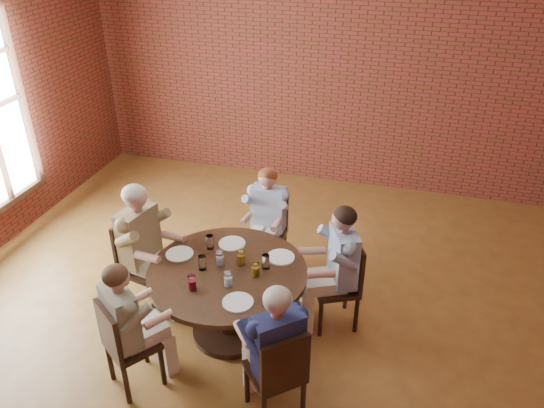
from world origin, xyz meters
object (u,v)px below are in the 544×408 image
(chair_d, at_px, (123,343))
(diner_e, at_px, (275,352))
(smartphone, at_px, (268,300))
(diner_d, at_px, (130,327))
(chair_b, at_px, (269,229))
(chair_c, at_px, (140,259))
(diner_c, at_px, (145,248))
(chair_e, at_px, (279,373))
(diner_a, at_px, (336,268))
(chair_a, at_px, (344,280))
(dining_table, at_px, (228,289))
(diner_b, at_px, (267,222))

(chair_d, relative_size, diner_e, 0.70)
(smartphone, bearing_deg, diner_d, -164.50)
(chair_b, distance_m, chair_c, 1.43)
(diner_c, bearing_deg, chair_b, -32.99)
(diner_e, bearing_deg, chair_e, 90.00)
(diner_a, bearing_deg, smartphone, -56.64)
(diner_e, bearing_deg, diner_c, -72.05)
(chair_a, height_order, smartphone, chair_a)
(diner_d, xyz_separation_m, diner_e, (1.22, 0.04, 0.02))
(dining_table, bearing_deg, chair_b, 87.56)
(chair_c, relative_size, diner_e, 0.74)
(chair_a, distance_m, diner_b, 1.15)
(chair_a, bearing_deg, diner_e, -41.09)
(diner_c, bearing_deg, chair_c, 90.00)
(chair_a, xyz_separation_m, diner_e, (-0.35, -1.21, 0.14))
(diner_b, distance_m, smartphone, 1.48)
(diner_c, distance_m, diner_d, 1.05)
(chair_a, height_order, diner_a, diner_a)
(chair_a, height_order, chair_b, chair_a)
(diner_a, bearing_deg, chair_d, -75.41)
(chair_c, relative_size, smartphone, 6.50)
(diner_d, distance_m, chair_e, 1.27)
(diner_e, bearing_deg, smartphone, -108.71)
(chair_c, relative_size, diner_c, 0.70)
(chair_c, height_order, chair_d, chair_c)
(chair_c, bearing_deg, diner_d, -143.29)
(chair_b, xyz_separation_m, diner_b, (-0.00, -0.07, 0.13))
(chair_c, distance_m, smartphone, 1.60)
(dining_table, distance_m, chair_e, 1.06)
(chair_d, relative_size, diner_d, 0.71)
(diner_a, bearing_deg, diner_c, -108.17)
(smartphone, bearing_deg, chair_a, 46.67)
(chair_e, distance_m, diner_e, 0.16)
(chair_d, distance_m, chair_e, 1.31)
(chair_d, bearing_deg, chair_e, -142.30)
(diner_b, relative_size, diner_d, 0.99)
(diner_a, distance_m, diner_e, 1.21)
(dining_table, bearing_deg, chair_e, -48.93)
(diner_d, bearing_deg, chair_e, -144.92)
(chair_a, height_order, diner_b, diner_b)
(chair_a, xyz_separation_m, chair_e, (-0.30, -1.27, -0.01))
(chair_b, height_order, diner_e, diner_e)
(chair_d, bearing_deg, smartphone, -117.68)
(chair_e, xyz_separation_m, smartphone, (-0.23, 0.50, 0.26))
(diner_b, relative_size, diner_e, 0.96)
(chair_b, relative_size, diner_d, 0.71)
(diner_c, xyz_separation_m, diner_d, (0.37, -0.99, -0.06))
(diner_d, bearing_deg, dining_table, -90.00)
(chair_e, bearing_deg, chair_d, -39.40)
(chair_e, relative_size, smartphone, 6.20)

